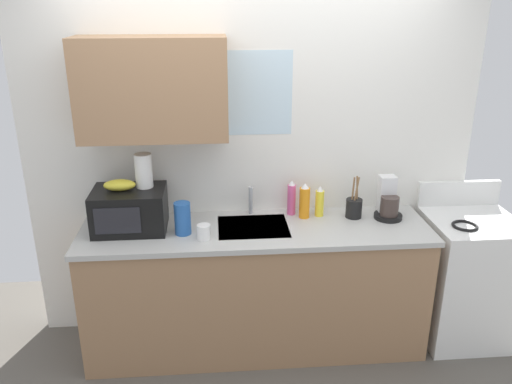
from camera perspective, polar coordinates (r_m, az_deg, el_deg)
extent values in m
cube|color=white|center=(3.60, -0.46, 3.45)|extent=(3.06, 0.10, 2.50)
cube|color=#9E7551|center=(3.29, -11.32, 11.05)|extent=(0.91, 0.32, 0.62)
cube|color=silver|center=(3.45, -0.72, 10.80)|extent=(0.56, 0.02, 0.55)
cube|color=#9E7551|center=(3.62, 0.00, -10.68)|extent=(2.26, 0.60, 0.86)
cube|color=#B7B7B2|center=(3.41, 0.00, -4.21)|extent=(2.29, 0.63, 0.03)
cube|color=#9EA0A5|center=(3.45, -0.31, -4.87)|extent=(0.46, 0.38, 0.14)
cylinder|color=#B2B5BA|center=(3.58, -0.59, -0.92)|extent=(0.03, 0.03, 0.20)
cube|color=white|center=(4.00, 22.04, -8.78)|extent=(0.60, 0.60, 0.90)
torus|color=black|center=(3.68, 21.98, -3.46)|extent=(0.17, 0.17, 0.02)
cube|color=white|center=(4.01, 21.36, -0.11)|extent=(0.60, 0.04, 0.18)
cube|color=black|center=(3.43, -13.69, -1.90)|extent=(0.46, 0.34, 0.27)
cube|color=black|center=(3.28, -14.99, -3.08)|extent=(0.28, 0.01, 0.17)
ellipsoid|color=gold|center=(3.38, -14.77, 0.75)|extent=(0.20, 0.11, 0.07)
cylinder|color=white|center=(3.38, -12.25, 2.31)|extent=(0.11, 0.11, 0.22)
cylinder|color=black|center=(3.65, 14.30, -2.59)|extent=(0.19, 0.19, 0.03)
cylinder|color=#3F332D|center=(3.61, 14.46, -1.49)|extent=(0.12, 0.12, 0.13)
cube|color=silver|center=(3.66, 14.14, -0.22)|extent=(0.11, 0.09, 0.26)
cylinder|color=#E55999|center=(3.58, 3.92, -0.84)|extent=(0.06, 0.06, 0.21)
cone|color=white|center=(3.54, 3.96, 1.02)|extent=(0.04, 0.04, 0.04)
cylinder|color=orange|center=(3.53, 5.34, -1.19)|extent=(0.07, 0.07, 0.21)
cone|color=white|center=(3.49, 5.41, 0.70)|extent=(0.05, 0.05, 0.04)
cylinder|color=yellow|center=(3.58, 6.99, -1.24)|extent=(0.06, 0.06, 0.18)
cone|color=white|center=(3.54, 7.07, 0.38)|extent=(0.04, 0.04, 0.04)
cylinder|color=#2659A5|center=(3.31, -8.07, -2.89)|extent=(0.10, 0.10, 0.21)
cylinder|color=white|center=(3.25, -5.75, -4.39)|extent=(0.08, 0.08, 0.09)
cylinder|color=black|center=(3.60, 10.70, -1.77)|extent=(0.11, 0.11, 0.13)
cylinder|color=olive|center=(3.56, 10.57, -0.30)|extent=(0.02, 0.02, 0.25)
cylinder|color=olive|center=(3.58, 11.04, -0.23)|extent=(0.02, 0.04, 0.25)
cylinder|color=olive|center=(3.54, 10.89, -0.34)|extent=(0.04, 0.03, 0.26)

